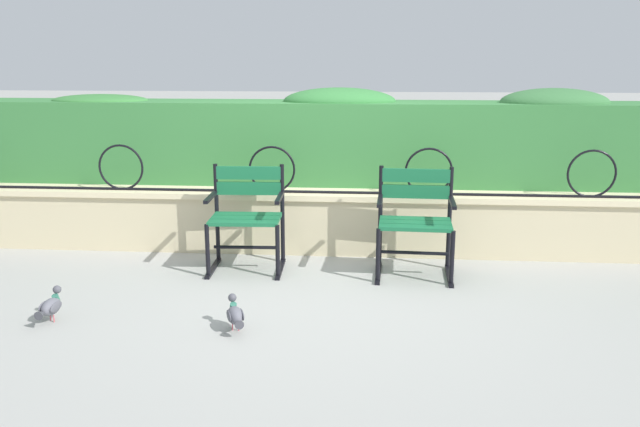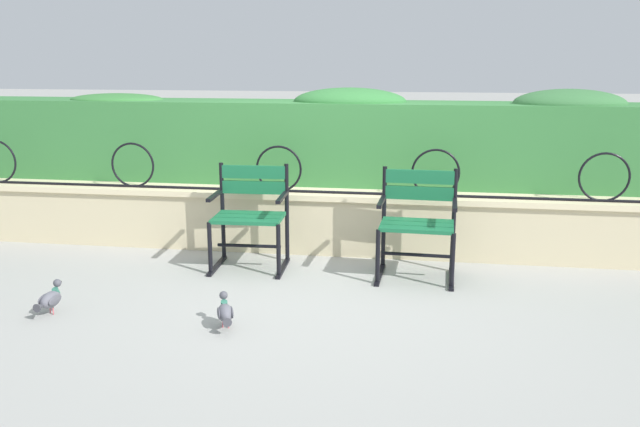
{
  "view_description": "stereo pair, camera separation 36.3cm",
  "coord_description": "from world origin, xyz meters",
  "px_view_note": "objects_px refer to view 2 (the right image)",
  "views": [
    {
      "loc": [
        0.41,
        -4.84,
        1.73
      ],
      "look_at": [
        0.0,
        0.13,
        0.55
      ],
      "focal_mm": 37.0,
      "sensor_mm": 36.0,
      "label": 1
    },
    {
      "loc": [
        0.77,
        -4.8,
        1.73
      ],
      "look_at": [
        0.0,
        0.13,
        0.55
      ],
      "focal_mm": 37.0,
      "sensor_mm": 36.0,
      "label": 2
    }
  ],
  "objects_px": {
    "park_chair_left": "(250,213)",
    "pigeon_far_side": "(225,312)",
    "pigeon_near_chairs": "(50,299)",
    "park_chair_right": "(418,220)"
  },
  "relations": [
    {
      "from": "park_chair_left",
      "to": "pigeon_far_side",
      "type": "xyz_separation_m",
      "value": [
        0.17,
        -1.33,
        -0.35
      ]
    },
    {
      "from": "park_chair_left",
      "to": "pigeon_near_chairs",
      "type": "height_order",
      "value": "park_chair_left"
    },
    {
      "from": "park_chair_left",
      "to": "pigeon_near_chairs",
      "type": "distance_m",
      "value": 1.72
    },
    {
      "from": "park_chair_right",
      "to": "pigeon_far_side",
      "type": "relative_size",
      "value": 3.08
    },
    {
      "from": "pigeon_near_chairs",
      "to": "park_chair_left",
      "type": "bearing_deg",
      "value": 49.43
    },
    {
      "from": "park_chair_left",
      "to": "pigeon_near_chairs",
      "type": "relative_size",
      "value": 2.96
    },
    {
      "from": "pigeon_near_chairs",
      "to": "pigeon_far_side",
      "type": "height_order",
      "value": "same"
    },
    {
      "from": "pigeon_far_side",
      "to": "park_chair_right",
      "type": "bearing_deg",
      "value": 46.45
    },
    {
      "from": "park_chair_left",
      "to": "pigeon_far_side",
      "type": "relative_size",
      "value": 3.05
    },
    {
      "from": "park_chair_left",
      "to": "park_chair_right",
      "type": "xyz_separation_m",
      "value": [
        1.39,
        -0.05,
        0.0
      ]
    }
  ]
}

